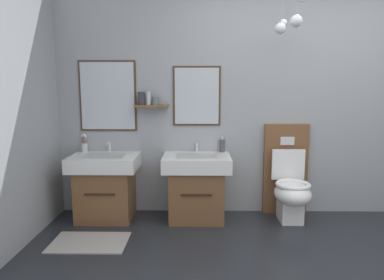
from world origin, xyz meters
The scene contains 9 objects.
wall_back centered at (-0.02, 1.68, 1.34)m, with size 5.45×0.58×2.67m.
bath_mat centered at (-2.05, 0.78, 0.01)m, with size 0.68×0.44×0.01m, color #9E9993.
vanity_sink_left centered at (-2.05, 1.40, 0.37)m, with size 0.70×0.54×0.69m.
tap_on_left_sink centered at (-2.05, 1.60, 0.76)m, with size 0.03×0.13×0.11m.
vanity_sink_right centered at (-1.08, 1.40, 0.37)m, with size 0.70×0.54×0.69m.
tap_on_right_sink centered at (-1.08, 1.60, 0.76)m, with size 0.03×0.13×0.11m.
toilet centered at (-0.10, 1.43, 0.38)m, with size 0.48×0.63×1.00m.
toothbrush_cup centered at (-2.32, 1.59, 0.75)m, with size 0.07×0.07×0.21m.
soap_dispenser centered at (-0.80, 1.60, 0.76)m, with size 0.06×0.06×0.18m.
Camera 1 is at (-1.08, -2.20, 1.41)m, focal length 32.72 mm.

